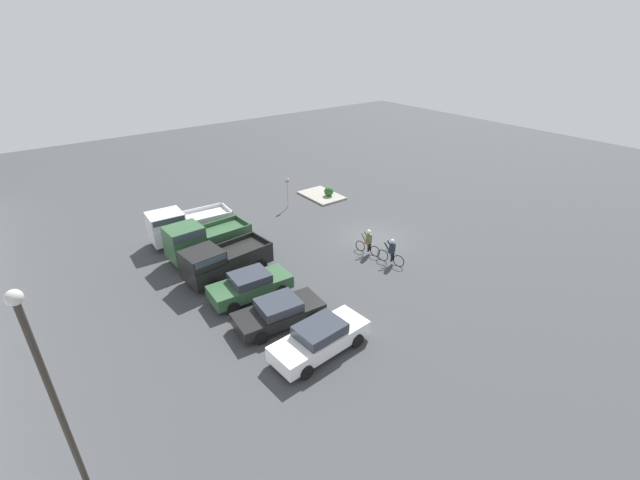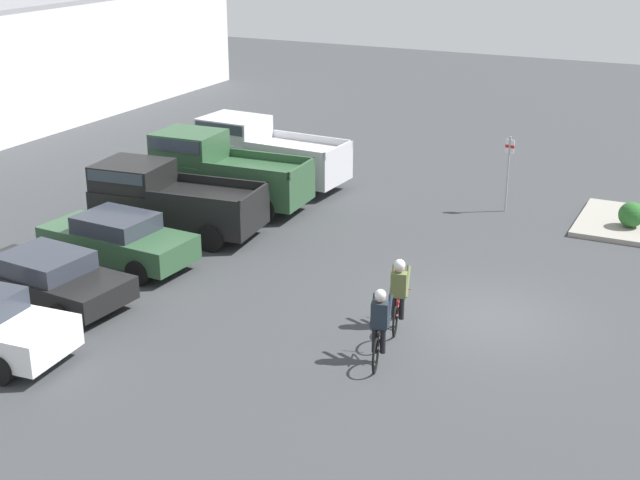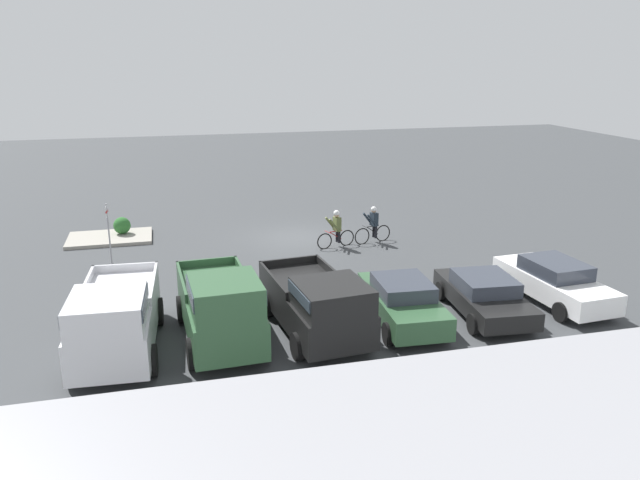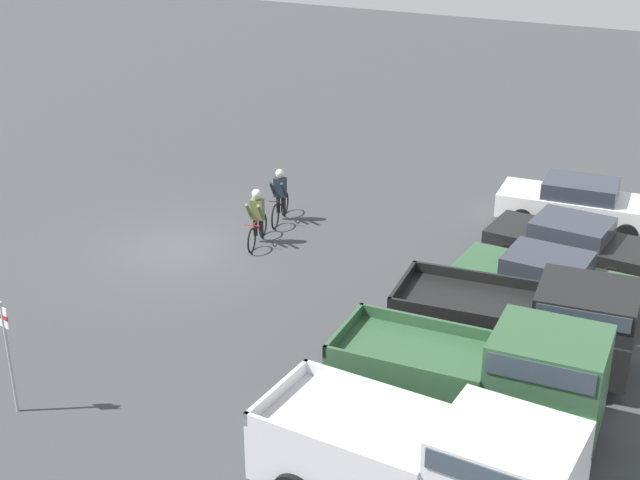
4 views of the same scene
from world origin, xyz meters
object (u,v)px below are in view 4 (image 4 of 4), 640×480
at_px(pickup_truck_0, 530,321).
at_px(pickup_truck_1, 487,378).
at_px(sedan_1, 570,242).
at_px(sedan_0, 579,203).
at_px(pickup_truck_2, 434,465).
at_px(cyclist_1, 280,195).
at_px(sedan_2, 546,281).
at_px(fire_lane_sign, 7,347).
at_px(cyclist_0, 257,216).

xyz_separation_m(pickup_truck_0, pickup_truck_1, (2.82, -0.09, 0.16)).
height_order(sedan_1, pickup_truck_0, pickup_truck_0).
xyz_separation_m(sedan_0, pickup_truck_2, (14.02, 0.59, 0.44)).
xyz_separation_m(pickup_truck_0, cyclist_1, (-4.75, -8.79, -0.24)).
relative_size(sedan_1, pickup_truck_0, 0.86).
xyz_separation_m(sedan_2, fire_lane_sign, (9.11, -8.32, 0.76)).
distance_m(sedan_1, cyclist_1, 8.52).
bearing_deg(cyclist_0, cyclist_1, -171.96).
bearing_deg(sedan_0, cyclist_1, -65.99).
bearing_deg(pickup_truck_1, fire_lane_sign, -67.52).
xyz_separation_m(sedan_1, sedan_2, (2.80, 0.01, 0.07)).
distance_m(sedan_1, fire_lane_sign, 14.55).
height_order(sedan_2, cyclist_0, cyclist_0).
bearing_deg(pickup_truck_2, pickup_truck_0, 179.02).
height_order(pickup_truck_1, cyclist_0, pickup_truck_1).
distance_m(pickup_truck_0, cyclist_0, 9.05).
relative_size(sedan_0, fire_lane_sign, 1.92).
distance_m(pickup_truck_0, cyclist_1, 9.99).
bearing_deg(sedan_2, sedan_0, -176.07).
height_order(cyclist_1, fire_lane_sign, fire_lane_sign).
bearing_deg(sedan_0, cyclist_0, -55.57).
distance_m(sedan_2, pickup_truck_1, 5.61).
xyz_separation_m(sedan_2, pickup_truck_2, (8.42, 0.21, 0.45)).
height_order(sedan_0, fire_lane_sign, fire_lane_sign).
bearing_deg(cyclist_0, pickup_truck_2, 44.32).
xyz_separation_m(sedan_2, cyclist_0, (-0.22, -8.23, 0.12)).
bearing_deg(cyclist_1, pickup_truck_2, 39.84).
bearing_deg(sedan_2, pickup_truck_1, 2.23).
distance_m(pickup_truck_2, fire_lane_sign, 8.56).
relative_size(cyclist_0, fire_lane_sign, 0.73).
xyz_separation_m(sedan_1, pickup_truck_0, (5.56, 0.31, 0.40)).
bearing_deg(pickup_truck_0, fire_lane_sign, -53.63).
xyz_separation_m(sedan_0, fire_lane_sign, (14.71, -7.94, 0.75)).
bearing_deg(pickup_truck_2, sedan_0, -177.59).
bearing_deg(fire_lane_sign, sedan_2, 137.61).
bearing_deg(sedan_0, pickup_truck_2, 2.41).
distance_m(pickup_truck_0, pickup_truck_1, 2.82).
distance_m(sedan_2, pickup_truck_2, 8.44).
relative_size(sedan_1, sedan_2, 1.01).
relative_size(pickup_truck_0, pickup_truck_1, 1.01).
bearing_deg(pickup_truck_2, cyclist_0, -135.68).
relative_size(sedan_2, pickup_truck_2, 0.82).
distance_m(pickup_truck_0, pickup_truck_2, 5.66).
height_order(sedan_0, sedan_1, sedan_0).
height_order(sedan_0, pickup_truck_0, pickup_truck_0).
distance_m(sedan_1, cyclist_0, 8.62).
bearing_deg(sedan_2, sedan_1, -179.80).
xyz_separation_m(sedan_1, fire_lane_sign, (11.91, -8.31, 0.82)).
bearing_deg(pickup_truck_2, sedan_2, -178.60).
relative_size(sedan_0, cyclist_0, 2.64).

